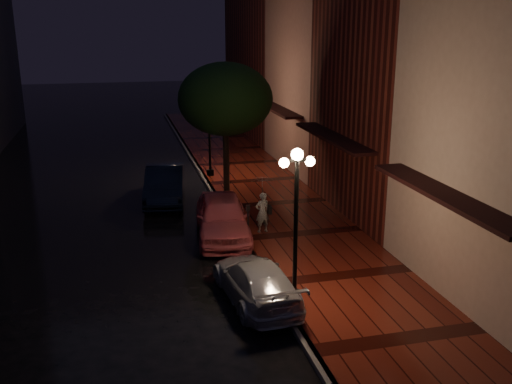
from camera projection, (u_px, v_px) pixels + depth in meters
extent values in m
plane|color=black|center=(243.00, 242.00, 20.38)|extent=(120.00, 120.00, 0.00)
cube|color=#46120C|center=(302.00, 235.00, 20.88)|extent=(4.50, 60.00, 0.15)
cube|color=#595451|center=(242.00, 240.00, 20.36)|extent=(0.25, 60.00, 0.15)
cube|color=#511914|center=(405.00, 77.00, 22.29)|extent=(5.00, 8.00, 11.00)
cube|color=#8C5951|center=(330.00, 83.00, 30.01)|extent=(5.00, 8.00, 9.00)
cube|color=#511914|center=(278.00, 61.00, 39.18)|extent=(5.00, 12.00, 10.00)
cylinder|color=black|center=(296.00, 233.00, 15.19)|extent=(0.12, 0.12, 4.00)
cylinder|color=black|center=(294.00, 296.00, 15.72)|extent=(0.36, 0.36, 0.30)
cube|color=black|center=(297.00, 160.00, 14.62)|extent=(0.70, 0.08, 0.08)
sphere|color=#EABC8C|center=(297.00, 154.00, 14.58)|extent=(0.32, 0.32, 0.32)
sphere|color=#EABC8C|center=(284.00, 163.00, 14.56)|extent=(0.26, 0.26, 0.26)
sphere|color=#EABC8C|center=(310.00, 161.00, 14.72)|extent=(0.26, 0.26, 0.26)
cylinder|color=black|center=(210.00, 136.00, 28.22)|extent=(0.12, 0.12, 4.00)
cylinder|color=black|center=(210.00, 172.00, 28.75)|extent=(0.36, 0.36, 0.30)
cube|color=black|center=(209.00, 96.00, 27.65)|extent=(0.70, 0.08, 0.08)
sphere|color=#EABC8C|center=(208.00, 92.00, 27.61)|extent=(0.32, 0.32, 0.32)
sphere|color=#EABC8C|center=(201.00, 97.00, 27.59)|extent=(0.26, 0.26, 0.26)
sphere|color=#EABC8C|center=(216.00, 96.00, 27.75)|extent=(0.26, 0.26, 0.26)
cylinder|color=black|center=(226.00, 157.00, 25.60)|extent=(0.28, 0.28, 3.20)
ellipsoid|color=black|center=(225.00, 99.00, 24.86)|extent=(4.16, 4.16, 3.20)
sphere|color=black|center=(238.00, 110.00, 25.75)|extent=(1.80, 1.80, 1.80)
sphere|color=black|center=(215.00, 113.00, 24.21)|extent=(1.80, 1.80, 1.80)
imported|color=#DB5A61|center=(222.00, 217.00, 20.62)|extent=(2.35, 4.78, 1.57)
imported|color=black|center=(165.00, 184.00, 24.90)|extent=(2.22, 4.82, 1.53)
imported|color=#A5A3AB|center=(256.00, 281.00, 15.92)|extent=(2.03, 4.28, 1.20)
imported|color=silver|center=(262.00, 212.00, 20.77)|extent=(0.62, 0.47, 1.51)
imported|color=silver|center=(262.00, 187.00, 20.49)|extent=(0.88, 0.89, 0.80)
cylinder|color=black|center=(262.00, 203.00, 20.67)|extent=(0.02, 0.02, 1.21)
cube|color=black|center=(269.00, 210.00, 20.75)|extent=(0.12, 0.28, 0.30)
cylinder|color=black|center=(248.00, 226.00, 19.99)|extent=(0.06, 0.06, 1.10)
cube|color=black|center=(248.00, 208.00, 19.81)|extent=(0.13, 0.11, 0.22)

